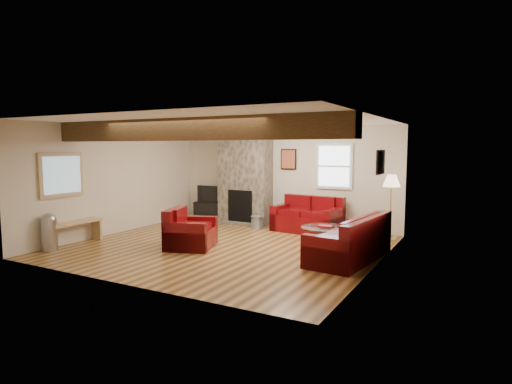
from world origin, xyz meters
TOP-DOWN VIEW (x-y plane):
  - room at (0.00, 0.00)m, footprint 8.00×8.00m
  - oak_beam at (0.00, -1.25)m, footprint 6.00×0.36m
  - chimney_breast at (-1.00, 2.49)m, footprint 1.40×0.67m
  - back_window at (1.35, 2.71)m, footprint 0.90×0.08m
  - hatch_window at (-2.96, -1.50)m, footprint 0.08×1.00m
  - ceiling_dome at (0.90, 0.90)m, footprint 0.40×0.40m
  - artwork_back at (0.15, 2.71)m, footprint 0.42×0.06m
  - artwork_right at (2.96, 0.30)m, footprint 0.06×0.55m
  - sofa_three at (2.48, 0.21)m, footprint 1.07×2.13m
  - loveseat at (0.87, 2.23)m, footprint 1.65×1.05m
  - armchair_red at (-0.57, -0.41)m, footprint 1.12×1.20m
  - coffee_table at (1.87, 0.65)m, footprint 0.94×0.94m
  - tv_cabinet at (-2.09, 2.53)m, footprint 0.97×0.39m
  - television at (-2.09, 2.53)m, footprint 0.81×0.11m
  - floor_lamp at (2.80, 2.18)m, footprint 0.36×0.36m
  - pine_bench at (-2.83, -1.38)m, footprint 0.30×1.28m
  - pedal_bin at (-2.82, -1.94)m, footprint 0.37×0.37m
  - coal_bucket at (-0.40, 2.05)m, footprint 0.33×0.33m

SIDE VIEW (x-z plane):
  - coal_bucket at x=-0.40m, z-range 0.00..0.31m
  - coffee_table at x=1.87m, z-range -0.02..0.48m
  - pine_bench at x=-2.83m, z-range 0.00..0.48m
  - tv_cabinet at x=-2.09m, z-range 0.00..0.49m
  - pedal_bin at x=-2.82m, z-range 0.00..0.74m
  - armchair_red at x=-0.57m, z-range 0.00..0.79m
  - sofa_three at x=2.48m, z-range 0.00..0.79m
  - loveseat at x=0.87m, z-range 0.00..0.83m
  - television at x=-2.09m, z-range 0.49..0.95m
  - floor_lamp at x=2.80m, z-range 0.50..1.92m
  - chimney_breast at x=-1.00m, z-range -0.03..2.47m
  - room at x=0.00m, z-range -2.75..5.25m
  - hatch_window at x=-2.96m, z-range 1.00..1.90m
  - back_window at x=1.35m, z-range 1.00..2.10m
  - artwork_back at x=0.15m, z-range 1.44..1.96m
  - artwork_right at x=2.96m, z-range 1.54..1.96m
  - oak_beam at x=0.00m, z-range 2.12..2.50m
  - ceiling_dome at x=0.90m, z-range 2.35..2.53m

